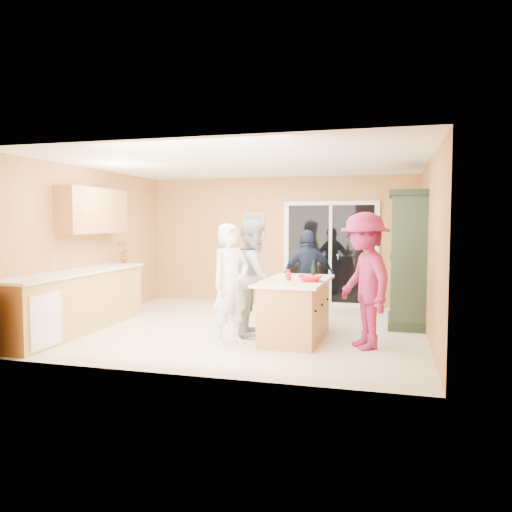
% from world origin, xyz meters
% --- Properties ---
extents(floor, '(5.50, 5.50, 0.00)m').
position_xyz_m(floor, '(0.00, 0.00, 0.00)').
color(floor, silver).
rests_on(floor, ground).
extents(ceiling, '(5.50, 5.00, 0.10)m').
position_xyz_m(ceiling, '(0.00, 0.00, 2.60)').
color(ceiling, white).
rests_on(ceiling, wall_back).
extents(wall_back, '(5.50, 0.10, 2.60)m').
position_xyz_m(wall_back, '(0.00, 2.50, 1.30)').
color(wall_back, '#E7AC5F').
rests_on(wall_back, ground).
extents(wall_front, '(5.50, 0.10, 2.60)m').
position_xyz_m(wall_front, '(0.00, -2.50, 1.30)').
color(wall_front, '#E7AC5F').
rests_on(wall_front, ground).
extents(wall_left, '(0.10, 5.00, 2.60)m').
position_xyz_m(wall_left, '(-2.75, 0.00, 1.30)').
color(wall_left, '#E7AC5F').
rests_on(wall_left, ground).
extents(wall_right, '(0.10, 5.00, 2.60)m').
position_xyz_m(wall_right, '(2.75, 0.00, 1.30)').
color(wall_right, '#E7AC5F').
rests_on(wall_right, ground).
extents(left_cabinet_run, '(0.65, 3.05, 1.24)m').
position_xyz_m(left_cabinet_run, '(-2.45, -1.05, 0.46)').
color(left_cabinet_run, tan).
rests_on(left_cabinet_run, floor).
extents(upper_cabinets, '(0.35, 1.60, 0.75)m').
position_xyz_m(upper_cabinets, '(-2.58, -0.20, 1.88)').
color(upper_cabinets, tan).
rests_on(upper_cabinets, wall_left).
extents(sliding_door, '(1.90, 0.07, 2.10)m').
position_xyz_m(sliding_door, '(1.05, 2.46, 1.05)').
color(sliding_door, silver).
rests_on(sliding_door, floor).
extents(framed_picture, '(0.46, 0.04, 0.56)m').
position_xyz_m(framed_picture, '(-0.55, 2.48, 1.60)').
color(framed_picture, tan).
rests_on(framed_picture, wall_back).
extents(kitchen_island, '(0.94, 1.67, 0.86)m').
position_xyz_m(kitchen_island, '(0.90, -0.50, 0.41)').
color(kitchen_island, tan).
rests_on(kitchen_island, floor).
extents(green_hutch, '(0.63, 1.19, 2.18)m').
position_xyz_m(green_hutch, '(2.49, 0.91, 1.06)').
color(green_hutch, '#203424').
rests_on(green_hutch, floor).
extents(woman_white, '(0.67, 0.73, 1.67)m').
position_xyz_m(woman_white, '(0.10, -1.05, 0.83)').
color(woman_white, silver).
rests_on(woman_white, floor).
extents(woman_grey, '(0.77, 0.92, 1.72)m').
position_xyz_m(woman_grey, '(0.24, -0.34, 0.86)').
color(woman_grey, '#A8A8AA').
rests_on(woman_grey, floor).
extents(woman_navy, '(0.99, 0.73, 1.56)m').
position_xyz_m(woman_navy, '(0.89, 0.68, 0.78)').
color(woman_navy, '#192238').
rests_on(woman_navy, floor).
extents(woman_magenta, '(1.15, 1.36, 1.82)m').
position_xyz_m(woman_magenta, '(1.88, -0.77, 0.91)').
color(woman_magenta, '#95204A').
rests_on(woman_magenta, floor).
extents(serving_bowl, '(0.35, 0.35, 0.08)m').
position_xyz_m(serving_bowl, '(1.14, -0.65, 0.91)').
color(serving_bowl, red).
rests_on(serving_bowl, kitchen_island).
extents(tulip_vase, '(0.26, 0.20, 0.43)m').
position_xyz_m(tulip_vase, '(-2.45, 0.52, 1.15)').
color(tulip_vase, red).
rests_on(tulip_vase, left_cabinet_run).
extents(tumbler_near, '(0.10, 0.10, 0.11)m').
position_xyz_m(tumbler_near, '(0.82, -0.61, 0.92)').
color(tumbler_near, red).
rests_on(tumbler_near, kitchen_island).
extents(tumbler_far, '(0.08, 0.08, 0.11)m').
position_xyz_m(tumbler_far, '(0.71, -0.16, 0.92)').
color(tumbler_far, red).
rests_on(tumbler_far, kitchen_island).
extents(wine_bottle, '(0.07, 0.07, 0.28)m').
position_xyz_m(wine_bottle, '(1.16, -0.48, 0.97)').
color(wine_bottle, black).
rests_on(wine_bottle, kitchen_island).
extents(white_plate, '(0.27, 0.27, 0.02)m').
position_xyz_m(white_plate, '(0.84, -0.16, 0.87)').
color(white_plate, silver).
rests_on(white_plate, kitchen_island).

